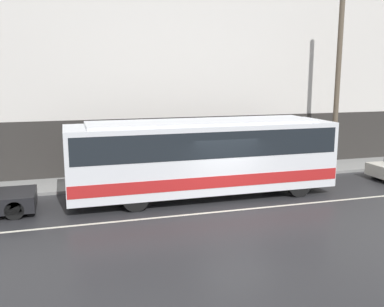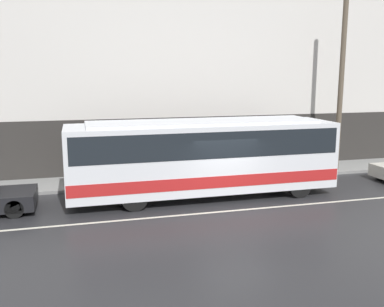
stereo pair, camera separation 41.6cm
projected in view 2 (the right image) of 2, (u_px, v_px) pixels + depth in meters
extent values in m
plane|color=#262628|center=(233.00, 211.00, 15.55)|extent=(60.00, 60.00, 0.00)
cube|color=gray|center=(194.00, 176.00, 20.53)|extent=(60.00, 2.52, 0.13)
cube|color=silver|center=(187.00, 51.00, 20.79)|extent=(60.00, 0.30, 12.01)
cube|color=#2D2B28|center=(188.00, 145.00, 21.47)|extent=(60.00, 0.06, 2.80)
cube|color=beige|center=(233.00, 211.00, 15.55)|extent=(54.00, 0.14, 0.01)
cube|color=silver|center=(203.00, 156.00, 17.09)|extent=(10.65, 2.58, 2.63)
cube|color=#B21E1E|center=(203.00, 175.00, 17.22)|extent=(10.59, 2.61, 0.45)
cube|color=black|center=(203.00, 141.00, 16.97)|extent=(10.33, 2.60, 1.00)
cube|color=orange|center=(321.00, 124.00, 18.24)|extent=(0.12, 1.94, 0.28)
cube|color=silver|center=(203.00, 122.00, 16.83)|extent=(9.05, 2.20, 0.12)
cylinder|color=black|center=(300.00, 186.00, 17.18)|extent=(0.97, 0.28, 0.97)
cylinder|color=black|center=(274.00, 173.00, 19.33)|extent=(0.97, 0.28, 0.97)
cylinder|color=black|center=(135.00, 198.00, 15.47)|extent=(0.97, 0.28, 0.97)
cylinder|color=black|center=(127.00, 183.00, 17.62)|extent=(0.97, 0.28, 0.97)
cylinder|color=black|center=(381.00, 172.00, 20.42)|extent=(0.63, 0.20, 0.63)
cylinder|color=black|center=(14.00, 209.00, 14.72)|extent=(0.64, 0.20, 0.64)
cylinder|color=black|center=(20.00, 196.00, 16.33)|extent=(0.64, 0.20, 0.64)
cylinder|color=brown|center=(341.00, 85.00, 20.89)|extent=(0.25, 0.25, 8.46)
cylinder|color=#1E5933|center=(169.00, 162.00, 20.12)|extent=(0.36, 0.36, 1.42)
sphere|color=tan|center=(168.00, 144.00, 19.97)|extent=(0.26, 0.26, 0.26)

